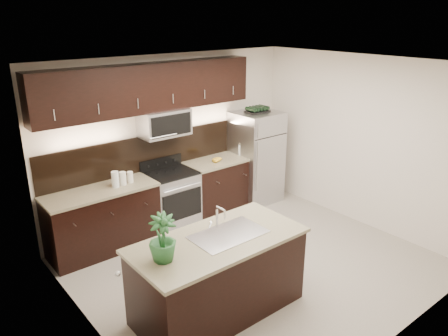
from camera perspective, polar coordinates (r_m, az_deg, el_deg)
name	(u,v)px	position (r m, az deg, el deg)	size (l,w,h in m)	color
ground	(254,264)	(6.19, 3.99, -12.41)	(4.50, 4.50, 0.00)	gray
room_walls	(253,149)	(5.38, 3.81, 2.49)	(4.52, 4.02, 2.71)	beige
counter_run	(160,203)	(6.93, -8.31, -4.50)	(3.51, 0.65, 0.94)	black
upper_fixtures	(151,95)	(6.58, -9.50, 9.39)	(3.49, 0.40, 1.66)	black
island	(218,275)	(5.09, -0.76, -13.84)	(1.96, 0.96, 0.94)	black
sink_faucet	(228,233)	(4.93, 0.53, -8.48)	(0.84, 0.50, 0.28)	silver
refrigerator	(256,157)	(7.88, 4.22, 1.41)	(0.79, 0.72, 1.65)	#B2B2B7
wine_rack	(257,110)	(7.65, 4.38, 7.61)	(0.41, 0.25, 0.10)	black
plant	(162,238)	(4.38, -8.04, -9.06)	(0.28, 0.28, 0.50)	#205025
canisters	(121,179)	(6.41, -13.31, -1.35)	(0.34, 0.13, 0.23)	silver
french_press	(241,149)	(7.58, 2.23, 2.50)	(0.10, 0.10, 0.29)	silver
bananas	(215,161)	(7.22, -1.24, 0.98)	(0.20, 0.16, 0.06)	gold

